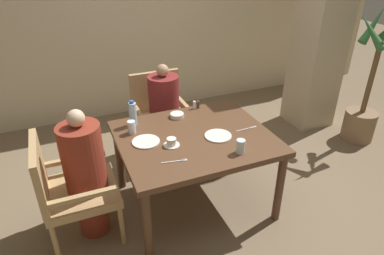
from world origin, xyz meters
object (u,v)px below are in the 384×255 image
potted_palm (365,102)px  teacup_with_saucer (171,143)px  glass_tall_near (241,146)px  chair_left_side (68,187)px  diner_in_left_chair (86,174)px  plate_main_left (218,136)px  glass_tall_mid (132,127)px  bowl_small (177,115)px  plate_main_right (146,142)px  water_bottle (133,114)px  diner_in_far_chair (164,112)px  chair_far_side (160,112)px

potted_palm → teacup_with_saucer: 2.59m
teacup_with_saucer → glass_tall_near: bearing=-33.6°
potted_palm → teacup_with_saucer: potted_palm is taller
chair_left_side → diner_in_left_chair: size_ratio=0.80×
plate_main_left → glass_tall_mid: glass_tall_mid is taller
teacup_with_saucer → bowl_small: bearing=64.6°
plate_main_right → chair_left_side: bearing=-175.4°
potted_palm → plate_main_right: (-2.73, -0.25, 0.22)m
teacup_with_saucer → diner_in_left_chair: bearing=173.8°
plate_main_left → glass_tall_near: bearing=-80.5°
bowl_small → glass_tall_near: bearing=-72.2°
water_bottle → glass_tall_near: bearing=-49.5°
glass_tall_near → plate_main_right: bearing=145.8°
chair_left_side → glass_tall_near: size_ratio=7.99×
water_bottle → diner_in_far_chair: bearing=45.4°
diner_in_far_chair → plate_main_left: 0.95m
bowl_small → glass_tall_mid: 0.48m
plate_main_right → bowl_small: size_ratio=1.79×
chair_far_side → bowl_small: chair_far_side is taller
water_bottle → glass_tall_near: 1.01m
chair_left_side → teacup_with_saucer: (0.83, -0.08, 0.25)m
chair_far_side → potted_palm: 2.41m
diner_in_left_chair → glass_tall_mid: bearing=29.2°
diner_in_left_chair → potted_palm: (3.23, 0.30, -0.08)m
water_bottle → glass_tall_near: (0.66, -0.77, -0.05)m
water_bottle → plate_main_right: bearing=-86.8°
chair_far_side → diner_in_far_chair: 0.16m
chair_far_side → bowl_small: size_ratio=7.14×
chair_far_side → diner_in_left_chair: bearing=-133.5°
chair_left_side → plate_main_left: 1.27m
plate_main_left → glass_tall_near: 0.30m
diner_in_far_chair → glass_tall_mid: size_ratio=9.61×
bowl_small → chair_left_side: bearing=-160.1°
plate_main_left → bowl_small: bowl_small is taller
potted_palm → teacup_with_saucer: bearing=-171.6°
plate_main_right → diner_in_far_chair: bearing=61.9°
chair_left_side → water_bottle: (0.63, 0.39, 0.33)m
bowl_small → diner_in_left_chair: bearing=-157.2°
chair_left_side → glass_tall_mid: 0.69m
diner_in_far_chair → plate_main_left: bearing=-79.0°
plate_main_right → plate_main_left: bearing=-13.7°
potted_palm → plate_main_left: bearing=-169.6°
diner_in_far_chair → teacup_with_saucer: diner_in_far_chair is taller
diner_in_far_chair → plate_main_right: size_ratio=4.78×
chair_far_side → teacup_with_saucer: size_ratio=6.89×
plate_main_right → diner_in_left_chair: bearing=-174.1°
chair_far_side → potted_palm: potted_palm is taller
chair_left_side → teacup_with_saucer: bearing=-5.2°
potted_palm → bowl_small: 2.34m
bowl_small → water_bottle: size_ratio=0.54×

